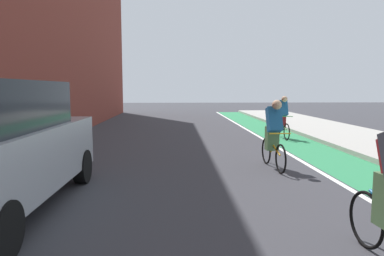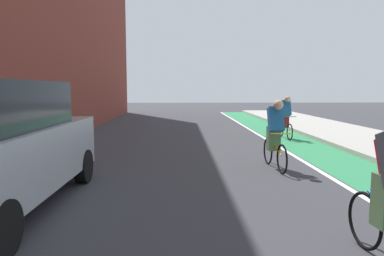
# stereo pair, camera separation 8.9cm
# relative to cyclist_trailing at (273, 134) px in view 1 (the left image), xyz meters

# --- Properties ---
(ground_plane) EXTENTS (75.98, 75.98, 0.00)m
(ground_plane) POSITION_rel_cyclist_trailing_xyz_m (-1.68, 0.60, -0.81)
(ground_plane) COLOR #38383D
(bike_lane_paint) EXTENTS (1.60, 34.54, 0.00)m
(bike_lane_paint) POSITION_rel_cyclist_trailing_xyz_m (1.87, 2.60, -0.81)
(bike_lane_paint) COLOR #2D8451
(bike_lane_paint) RESTS_ON ground
(lane_divider_stripe) EXTENTS (0.12, 34.54, 0.00)m
(lane_divider_stripe) POSITION_rel_cyclist_trailing_xyz_m (0.97, 2.60, -0.81)
(lane_divider_stripe) COLOR white
(lane_divider_stripe) RESTS_ON ground
(cyclist_trailing) EXTENTS (0.48, 1.71, 1.61)m
(cyclist_trailing) POSITION_rel_cyclist_trailing_xyz_m (0.00, 0.00, 0.00)
(cyclist_trailing) COLOR black
(cyclist_trailing) RESTS_ON ground
(cyclist_far) EXTENTS (0.48, 1.67, 1.59)m
(cyclist_far) POSITION_rel_cyclist_trailing_xyz_m (1.71, 5.00, -0.00)
(cyclist_far) COLOR black
(cyclist_far) RESTS_ON ground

